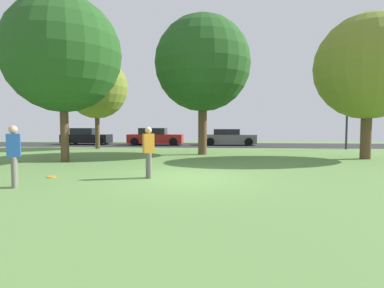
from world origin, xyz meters
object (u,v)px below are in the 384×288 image
(parked_car_grey, at_px, (229,138))
(oak_tree_center, at_px, (368,67))
(parked_car_red, at_px, (155,137))
(maple_tree_far, at_px, (97,88))
(street_lamp_post, at_px, (347,116))
(person_thrower, at_px, (14,153))
(person_catcher, at_px, (149,150))
(oak_tree_right, at_px, (63,54))
(parked_car_black, at_px, (86,137))
(birch_tree_lone, at_px, (203,64))
(frisbee_disc, at_px, (52,177))

(parked_car_grey, bearing_deg, oak_tree_center, -58.18)
(parked_car_red, bearing_deg, maple_tree_far, -128.03)
(oak_tree_center, distance_m, street_lamp_post, 6.72)
(parked_car_grey, relative_size, street_lamp_post, 0.97)
(person_thrower, bearing_deg, maple_tree_far, 74.37)
(street_lamp_post, bearing_deg, person_catcher, -131.37)
(oak_tree_right, xyz_separation_m, person_thrower, (1.51, -5.75, -3.88))
(parked_car_black, height_order, street_lamp_post, street_lamp_post)
(oak_tree_center, relative_size, street_lamp_post, 1.55)
(oak_tree_center, relative_size, parked_car_red, 1.54)
(birch_tree_lone, height_order, person_thrower, birch_tree_lone)
(birch_tree_lone, relative_size, parked_car_black, 1.93)
(parked_car_black, relative_size, street_lamp_post, 0.89)
(oak_tree_right, bearing_deg, parked_car_red, 81.70)
(frisbee_disc, xyz_separation_m, parked_car_grey, (6.21, 16.45, 0.61))
(oak_tree_center, bearing_deg, parked_car_black, 151.31)
(parked_car_red, relative_size, parked_car_grey, 1.03)
(person_catcher, height_order, parked_car_red, person_catcher)
(oak_tree_right, relative_size, person_thrower, 4.48)
(person_thrower, bearing_deg, parked_car_red, 60.90)
(oak_tree_center, bearing_deg, person_thrower, -147.56)
(maple_tree_far, relative_size, street_lamp_post, 1.42)
(oak_tree_center, height_order, street_lamp_post, oak_tree_center)
(parked_car_black, bearing_deg, birch_tree_lone, -38.92)
(oak_tree_right, distance_m, frisbee_disc, 6.50)
(birch_tree_lone, bearing_deg, parked_car_grey, 77.97)
(oak_tree_right, bearing_deg, frisbee_disc, -68.54)
(oak_tree_center, bearing_deg, birch_tree_lone, 168.02)
(oak_tree_right, height_order, street_lamp_post, oak_tree_right)
(oak_tree_right, distance_m, person_catcher, 7.33)
(oak_tree_center, xyz_separation_m, street_lamp_post, (1.57, 6.16, -2.18))
(birch_tree_lone, xyz_separation_m, maple_tree_far, (-7.58, 3.84, -0.80))
(oak_tree_center, xyz_separation_m, oak_tree_right, (-14.09, -2.25, 0.35))
(person_catcher, distance_m, frisbee_disc, 3.22)
(oak_tree_right, relative_size, parked_car_grey, 1.69)
(oak_tree_right, xyz_separation_m, parked_car_black, (-4.32, 12.32, -4.14))
(person_catcher, distance_m, street_lamp_post, 16.60)
(parked_car_black, relative_size, parked_car_red, 0.89)
(oak_tree_center, height_order, frisbee_disc, oak_tree_center)
(birch_tree_lone, distance_m, person_catcher, 9.09)
(oak_tree_right, bearing_deg, maple_tree_far, 101.18)
(parked_car_black, distance_m, parked_car_red, 6.08)
(oak_tree_right, bearing_deg, parked_car_black, 109.31)
(person_thrower, xyz_separation_m, street_lamp_post, (14.15, 14.15, 1.35))
(person_thrower, distance_m, parked_car_red, 17.75)
(person_thrower, xyz_separation_m, parked_car_red, (0.24, 17.75, -0.25))
(frisbee_disc, distance_m, parked_car_black, 17.48)
(maple_tree_far, relative_size, parked_car_black, 1.60)
(birch_tree_lone, relative_size, maple_tree_far, 1.21)
(oak_tree_right, height_order, frisbee_disc, oak_tree_right)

